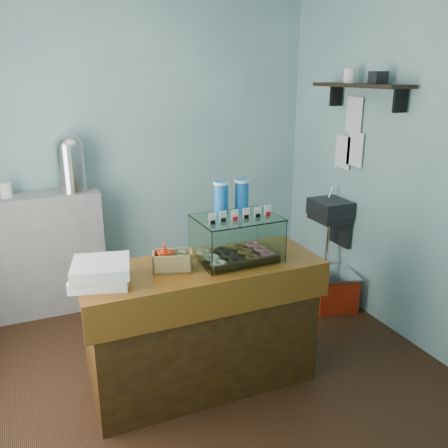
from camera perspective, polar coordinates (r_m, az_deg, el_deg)
name	(u,v)px	position (r m, az deg, el deg)	size (l,w,h in m)	color
ground	(191,363)	(3.75, -3.95, -16.31)	(3.50, 3.50, 0.00)	black
room_shell	(189,136)	(3.15, -4.21, 10.50)	(3.54, 3.04, 2.82)	#6F99A1
counter	(202,325)	(3.31, -2.61, -12.04)	(1.60, 0.60, 0.90)	#482C0D
back_shelf	(46,254)	(4.54, -20.63, -3.38)	(1.00, 0.32, 1.10)	#949497
display_case	(235,233)	(3.18, 1.38, -1.13)	(0.56, 0.42, 0.52)	#34210F
condiment_crate	(171,260)	(3.03, -6.40, -4.35)	(0.28, 0.22, 0.18)	tan
pastry_boxes	(101,272)	(2.93, -14.63, -5.63)	(0.41, 0.42, 0.13)	white
coffee_urn	(70,161)	(4.34, -18.01, 7.18)	(0.28, 0.28, 0.51)	silver
red_cooler	(334,291)	(4.53, 13.15, -7.90)	(0.44, 0.38, 0.34)	#AC230D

